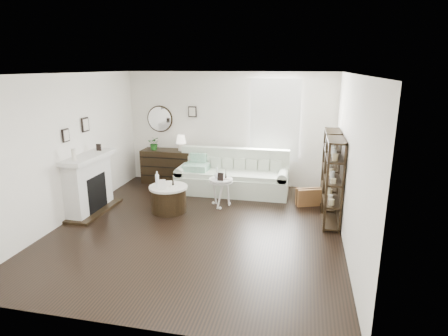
% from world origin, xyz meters
% --- Properties ---
extents(room, '(5.50, 5.50, 5.50)m').
position_xyz_m(room, '(0.73, 2.70, 1.60)').
color(room, black).
rests_on(room, ground).
extents(fireplace, '(0.50, 1.40, 1.84)m').
position_xyz_m(fireplace, '(-2.32, 0.30, 0.54)').
color(fireplace, silver).
rests_on(fireplace, ground).
extents(shelf_unit_far, '(0.30, 0.80, 1.60)m').
position_xyz_m(shelf_unit_far, '(2.33, 1.55, 0.80)').
color(shelf_unit_far, black).
rests_on(shelf_unit_far, ground).
extents(shelf_unit_near, '(0.30, 0.80, 1.60)m').
position_xyz_m(shelf_unit_near, '(2.33, 0.65, 0.80)').
color(shelf_unit_near, black).
rests_on(shelf_unit_near, ground).
extents(sofa, '(2.53, 0.88, 0.98)m').
position_xyz_m(sofa, '(0.22, 2.08, 0.33)').
color(sofa, beige).
rests_on(sofa, ground).
extents(quilt, '(0.56, 0.46, 0.14)m').
position_xyz_m(quilt, '(-0.61, 1.95, 0.58)').
color(quilt, '#217C5D').
rests_on(quilt, sofa).
extents(suitcase, '(0.57, 0.36, 0.36)m').
position_xyz_m(suitcase, '(1.96, 1.56, 0.18)').
color(suitcase, olive).
rests_on(suitcase, ground).
extents(dresser, '(1.24, 0.53, 0.83)m').
position_xyz_m(dresser, '(-1.49, 2.47, 0.41)').
color(dresser, black).
rests_on(dresser, ground).
extents(table_lamp, '(0.27, 0.27, 0.39)m').
position_xyz_m(table_lamp, '(-1.13, 2.47, 1.02)').
color(table_lamp, '#F4E4CD').
rests_on(table_lamp, dresser).
extents(potted_plant, '(0.33, 0.30, 0.33)m').
position_xyz_m(potted_plant, '(-1.80, 2.42, 0.99)').
color(potted_plant, '#1B5618').
rests_on(potted_plant, dresser).
extents(drum_table, '(0.76, 0.76, 0.53)m').
position_xyz_m(drum_table, '(-0.80, 0.63, 0.27)').
color(drum_table, black).
rests_on(drum_table, ground).
extents(pedestal_table, '(0.49, 0.49, 0.60)m').
position_xyz_m(pedestal_table, '(0.16, 1.11, 0.55)').
color(pedestal_table, white).
rests_on(pedestal_table, ground).
extents(eiffel_drum, '(0.13, 0.13, 0.18)m').
position_xyz_m(eiffel_drum, '(-0.71, 0.68, 0.62)').
color(eiffel_drum, black).
rests_on(eiffel_drum, drum_table).
extents(bottle_drum, '(0.07, 0.07, 0.31)m').
position_xyz_m(bottle_drum, '(-0.99, 0.54, 0.68)').
color(bottle_drum, silver).
rests_on(bottle_drum, drum_table).
extents(card_frame_drum, '(0.15, 0.10, 0.19)m').
position_xyz_m(card_frame_drum, '(-0.85, 0.44, 0.62)').
color(card_frame_drum, silver).
rests_on(card_frame_drum, drum_table).
extents(eiffel_ped, '(0.11, 0.11, 0.17)m').
position_xyz_m(eiffel_ped, '(0.26, 1.14, 0.68)').
color(eiffel_ped, black).
rests_on(eiffel_ped, pedestal_table).
extents(flask_ped, '(0.12, 0.12, 0.23)m').
position_xyz_m(flask_ped, '(0.08, 1.13, 0.71)').
color(flask_ped, silver).
rests_on(flask_ped, pedestal_table).
extents(card_frame_ped, '(0.13, 0.07, 0.16)m').
position_xyz_m(card_frame_ped, '(0.19, 0.98, 0.68)').
color(card_frame_ped, black).
rests_on(card_frame_ped, pedestal_table).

